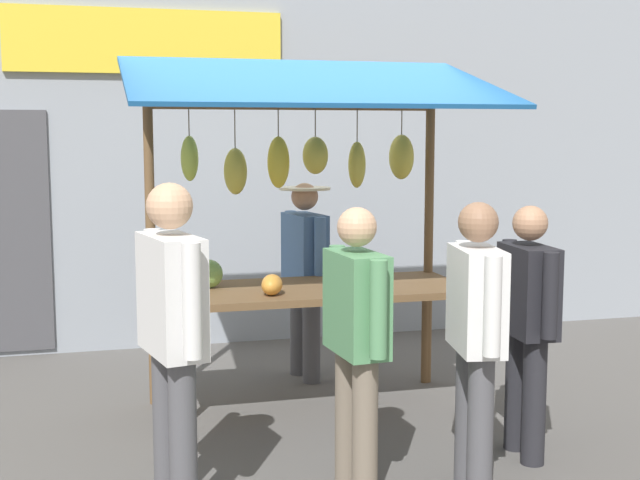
% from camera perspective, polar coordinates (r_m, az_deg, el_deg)
% --- Properties ---
extents(ground_plane, '(40.00, 40.00, 0.00)m').
position_cam_1_polar(ground_plane, '(6.32, -0.72, -10.98)').
color(ground_plane, '#514F4C').
extents(street_backdrop, '(9.00, 0.30, 3.40)m').
position_cam_1_polar(street_backdrop, '(8.14, -5.02, 5.24)').
color(street_backdrop, '#8C939E').
rests_on(street_backdrop, ground).
extents(market_stall, '(2.50, 1.46, 2.50)m').
position_cam_1_polar(market_stall, '(6.07, -0.89, 3.19)').
color(market_stall, brown).
rests_on(market_stall, ground).
extents(vendor_with_sunhat, '(0.40, 0.67, 1.57)m').
position_cam_1_polar(vendor_with_sunhat, '(6.85, -1.00, -1.67)').
color(vendor_with_sunhat, '#4C4C51').
rests_on(vendor_with_sunhat, ground).
extents(shopper_with_ponytail, '(0.26, 0.68, 1.57)m').
position_cam_1_polar(shopper_with_ponytail, '(4.71, 2.41, -5.97)').
color(shopper_with_ponytail, '#726656').
rests_on(shopper_with_ponytail, ground).
extents(shopper_in_grey_tee, '(0.32, 0.71, 1.72)m').
position_cam_1_polar(shopper_in_grey_tee, '(4.46, -9.69, -5.45)').
color(shopper_in_grey_tee, '#4C4C51').
rests_on(shopper_in_grey_tee, ground).
extents(shopper_in_striped_shirt, '(0.25, 0.67, 1.53)m').
position_cam_1_polar(shopper_in_striped_shirt, '(5.35, 13.47, -4.84)').
color(shopper_in_striped_shirt, '#232328').
rests_on(shopper_in_striped_shirt, ground).
extents(shopper_with_shopping_bag, '(0.30, 0.68, 1.60)m').
position_cam_1_polar(shopper_with_shopping_bag, '(4.79, 10.20, -5.64)').
color(shopper_with_shopping_bag, '#4C4C51').
rests_on(shopper_with_shopping_bag, ground).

